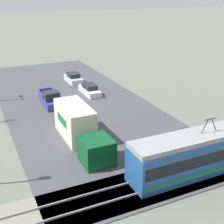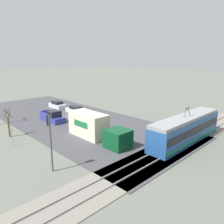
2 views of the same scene
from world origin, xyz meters
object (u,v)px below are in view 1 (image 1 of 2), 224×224
light_rail_tram (206,151)px  sedan_car_1 (90,90)px  pickup_truck (50,99)px  box_truck (79,127)px  sedan_car_0 (73,78)px

light_rail_tram → sedan_car_1: size_ratio=2.83×
light_rail_tram → pickup_truck: light_rail_tram is taller
pickup_truck → box_truck: bearing=89.8°
pickup_truck → light_rail_tram: bearing=110.8°
light_rail_tram → box_truck: 11.86m
sedan_car_0 → sedan_car_1: bearing=92.0°
sedan_car_0 → sedan_car_1: sedan_car_0 is taller
box_truck → sedan_car_1: bearing=-115.0°
box_truck → sedan_car_0: size_ratio=2.31×
pickup_truck → sedan_car_0: size_ratio=1.22×
sedan_car_0 → light_rail_tram: bearing=93.6°
box_truck → sedan_car_1: (-6.18, -13.24, -0.94)m
sedan_car_0 → box_truck: bearing=73.3°
sedan_car_0 → sedan_car_1: (-0.23, 6.58, -0.03)m
pickup_truck → sedan_car_0: pickup_truck is taller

